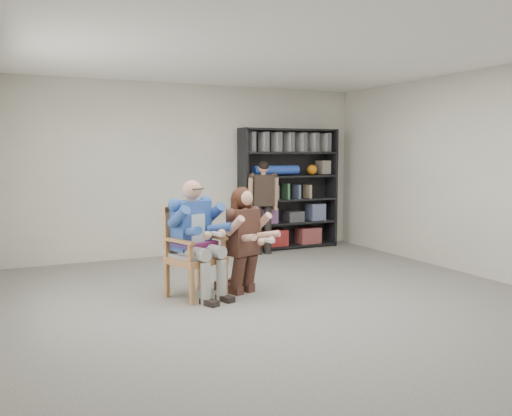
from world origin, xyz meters
name	(u,v)px	position (x,y,z in m)	size (l,w,h in m)	color
room_shell	(297,180)	(0.00, 0.00, 1.40)	(6.00, 7.00, 2.80)	beige
floor	(296,307)	(0.00, 0.00, 0.00)	(6.00, 7.00, 0.01)	#5F5E59
armchair	(196,252)	(-0.85, 0.88, 0.53)	(0.62, 0.60, 1.07)	#935F29
seated_man	(195,239)	(-0.85, 0.88, 0.69)	(0.60, 0.83, 1.39)	#1A4595
kneeling_woman	(245,242)	(-0.27, 0.76, 0.64)	(0.53, 0.85, 1.27)	#37201B
bookshelf	(289,189)	(1.70, 3.28, 1.05)	(1.80, 0.38, 2.10)	black
standing_man	(263,208)	(1.04, 2.95, 0.78)	(0.48, 0.27, 1.55)	#2C221C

